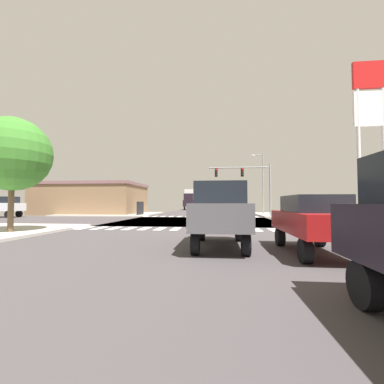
{
  "coord_description": "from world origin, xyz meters",
  "views": [
    {
      "loc": [
        1.97,
        -23.47,
        1.64
      ],
      "look_at": [
        -1.58,
        10.43,
        3.06
      ],
      "focal_mm": 24.25,
      "sensor_mm": 36.0,
      "label": 1
    }
  ],
  "objects": [
    {
      "name": "bank_building",
      "position": [
        -16.35,
        12.58,
        2.24
      ],
      "size": [
        15.39,
        9.98,
        4.46
      ],
      "color": "#88684A",
      "rests_on": "ground"
    },
    {
      "name": "ground",
      "position": [
        0.0,
        0.0,
        -0.03
      ],
      "size": [
        90.0,
        90.0,
        0.05
      ],
      "color": "#423D3F"
    },
    {
      "name": "sidewalk_tree",
      "position": [
        -8.79,
        -11.07,
        4.17
      ],
      "size": [
        3.85,
        3.85,
        6.11
      ],
      "color": "brown",
      "rests_on": "ground"
    },
    {
      "name": "box_truck_crossing_2",
      "position": [
        -5.0,
        38.3,
        2.56
      ],
      "size": [
        2.4,
        7.2,
        4.85
      ],
      "rotation": [
        0.0,
        0.0,
        3.14
      ],
      "color": "black",
      "rests_on": "ground"
    },
    {
      "name": "crosswalk_near",
      "position": [
        -0.25,
        -7.3,
        0.0
      ],
      "size": [
        13.5,
        2.0,
        0.01
      ],
      "color": "silver",
      "rests_on": "ground"
    },
    {
      "name": "suv_leading_3",
      "position": [
        -22.61,
        3.5,
        1.39
      ],
      "size": [
        4.6,
        1.96,
        2.34
      ],
      "rotation": [
        0.0,
        0.0,
        4.71
      ],
      "color": "black",
      "rests_on": "ground"
    },
    {
      "name": "suv_nearside_1",
      "position": [
        2.0,
        -13.72,
        1.39
      ],
      "size": [
        1.96,
        4.6,
        2.34
      ],
      "color": "black",
      "rests_on": "ground"
    },
    {
      "name": "crosswalk_far",
      "position": [
        -0.25,
        7.3,
        0.0
      ],
      "size": [
        13.5,
        2.0,
        0.01
      ],
      "color": "silver",
      "rests_on": "ground"
    },
    {
      "name": "sidewalk_corner_ne",
      "position": [
        13.0,
        12.0,
        0.07
      ],
      "size": [
        12.0,
        12.0,
        0.14
      ],
      "color": "#B2ADA3",
      "rests_on": "ground"
    },
    {
      "name": "street_lamp",
      "position": [
        8.14,
        15.09,
        5.19
      ],
      "size": [
        1.78,
        0.32,
        8.76
      ],
      "color": "gray",
      "rests_on": "ground"
    },
    {
      "name": "gas_station_sign",
      "position": [
        9.63,
        -9.62,
        6.18
      ],
      "size": [
        1.6,
        0.2,
        8.87
      ],
      "color": "silver",
      "rests_on": "ground"
    },
    {
      "name": "sedan_middle_2",
      "position": [
        5.0,
        -14.69,
        1.12
      ],
      "size": [
        1.8,
        4.3,
        1.88
      ],
      "color": "black",
      "rests_on": "ground"
    },
    {
      "name": "sidewalk_corner_nw",
      "position": [
        -13.0,
        12.0,
        0.07
      ],
      "size": [
        12.0,
        12.0,
        0.14
      ],
      "color": "#B2AEA1",
      "rests_on": "ground"
    },
    {
      "name": "traffic_signal_mast",
      "position": [
        5.01,
        6.9,
        4.56
      ],
      "size": [
        7.1,
        0.55,
        6.14
      ],
      "color": "gray",
      "rests_on": "ground"
    }
  ]
}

